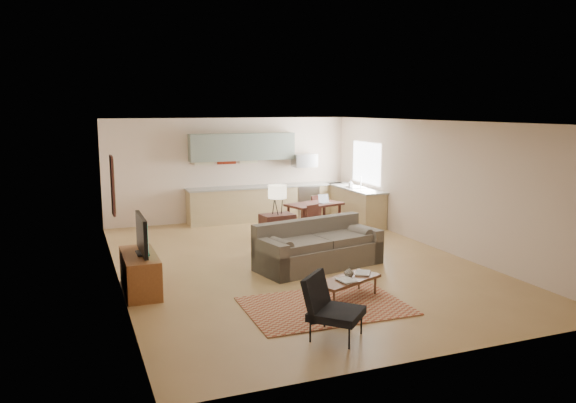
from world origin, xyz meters
name	(u,v)px	position (x,y,z in m)	size (l,w,h in m)	color
room	(294,194)	(0.00, 0.00, 1.35)	(9.00, 9.00, 9.00)	#A27C49
kitchen_counter_back	(267,203)	(0.90, 4.18, 0.46)	(4.26, 0.64, 0.92)	tan
kitchen_counter_right	(355,205)	(2.93, 3.00, 0.46)	(0.64, 2.26, 0.92)	tan
kitchen_range	(305,201)	(2.00, 4.18, 0.45)	(0.62, 0.62, 0.90)	#A5A8AD
kitchen_microwave	(304,160)	(2.00, 4.20, 1.55)	(0.62, 0.40, 0.35)	#A5A8AD
upper_cabinets	(243,147)	(0.30, 4.33, 1.95)	(2.80, 0.34, 0.70)	slate
window_right	(366,163)	(3.23, 3.00, 1.55)	(0.02, 1.40, 1.05)	white
wall_art_left	(113,185)	(-3.21, 0.90, 1.55)	(0.06, 0.42, 1.10)	olive
triptych	(226,155)	(-0.10, 4.47, 1.75)	(1.70, 0.04, 0.50)	#F0E7BC
rug	(325,306)	(-0.47, -2.44, 0.01)	(2.38, 1.65, 0.02)	#953B27
sofa	(319,245)	(0.33, -0.45, 0.43)	(2.48, 1.08, 0.86)	#595247
coffee_table	(347,289)	(-0.02, -2.28, 0.17)	(1.14, 0.45, 0.34)	#4F2D1A
book_a	(340,281)	(-0.21, -2.41, 0.35)	(0.26, 0.33, 0.03)	maroon
book_b	(356,273)	(0.24, -2.07, 0.35)	(0.36, 0.38, 0.02)	navy
vase	(349,272)	(0.05, -2.20, 0.42)	(0.18, 0.18, 0.16)	black
armchair	(337,308)	(-0.83, -3.55, 0.41)	(0.73, 0.73, 0.83)	black
tv_credenza	(140,273)	(-2.97, -0.71, 0.31)	(0.52, 1.36, 0.63)	brown
tv	(142,235)	(-2.92, -0.71, 0.94)	(0.10, 1.05, 0.63)	black
console_table	(277,233)	(0.01, 0.94, 0.39)	(0.67, 0.45, 0.78)	#391B17
table_lamp	(277,199)	(0.01, 0.94, 1.10)	(0.38, 0.38, 0.63)	beige
dining_table	(314,217)	(1.54, 2.50, 0.34)	(1.32, 0.76, 0.67)	#391B17
dining_chair_near	(317,221)	(1.32, 1.83, 0.37)	(0.35, 0.37, 0.74)	#391B17
dining_chair_far	(311,210)	(1.76, 3.16, 0.39)	(0.37, 0.39, 0.78)	#391B17
laptop	(326,199)	(1.81, 2.41, 0.78)	(0.28, 0.21, 0.21)	#A5A8AD
soap_bottle	(351,184)	(2.83, 3.08, 1.02)	(0.09, 0.09, 0.19)	#F0E7BC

